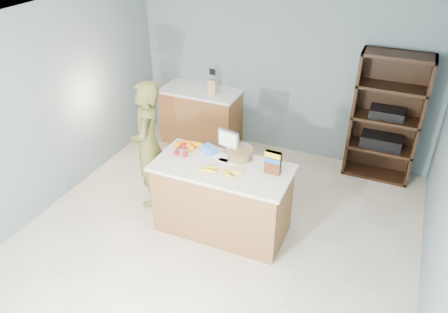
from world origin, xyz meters
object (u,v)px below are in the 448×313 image
at_px(counter_peninsula, 222,201).
at_px(cereal_box, 273,161).
at_px(tv, 228,140).
at_px(shelving_unit, 386,119).
at_px(person, 148,145).

distance_m(counter_peninsula, cereal_box, 0.85).
height_order(tv, cereal_box, tv).
bearing_deg(shelving_unit, person, -144.76).
bearing_deg(cereal_box, person, 176.56).
height_order(shelving_unit, cereal_box, shelving_unit).
bearing_deg(counter_peninsula, person, 170.25).
bearing_deg(person, cereal_box, 64.04).
relative_size(counter_peninsula, person, 0.94).
height_order(counter_peninsula, person, person).
bearing_deg(cereal_box, counter_peninsula, -171.00).
height_order(shelving_unit, person, shelving_unit).
xyz_separation_m(counter_peninsula, person, (-1.09, 0.19, 0.42)).
height_order(counter_peninsula, shelving_unit, shelving_unit).
xyz_separation_m(shelving_unit, person, (-2.64, -1.86, -0.03)).
bearing_deg(tv, shelving_unit, 47.20).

